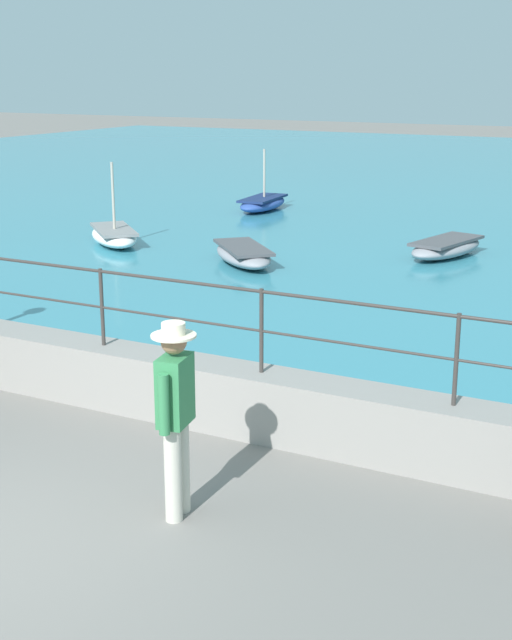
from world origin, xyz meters
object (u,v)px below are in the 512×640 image
(boat_6, at_px, (114,235))
(person_walking, at_px, (176,411))
(boat_5, at_px, (243,254))
(boat_0, at_px, (446,247))
(boat_3, at_px, (263,203))

(boat_6, bearing_deg, person_walking, -50.97)
(person_walking, height_order, boat_6, boat_6)
(boat_5, relative_size, boat_6, 0.99)
(person_walking, distance_m, boat_0, 11.85)
(boat_0, xyz_separation_m, boat_6, (-6.86, -2.09, 0.01))
(person_walking, bearing_deg, boat_3, 114.84)
(boat_0, height_order, boat_5, same)
(person_walking, bearing_deg, boat_5, 115.32)
(boat_6, bearing_deg, boat_0, 16.92)
(boat_0, distance_m, boat_5, 4.23)
(boat_3, height_order, boat_6, boat_6)
(boat_5, distance_m, boat_6, 3.54)
(person_walking, relative_size, boat_5, 0.77)
(boat_3, bearing_deg, boat_5, -65.86)
(boat_5, bearing_deg, boat_6, 172.17)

